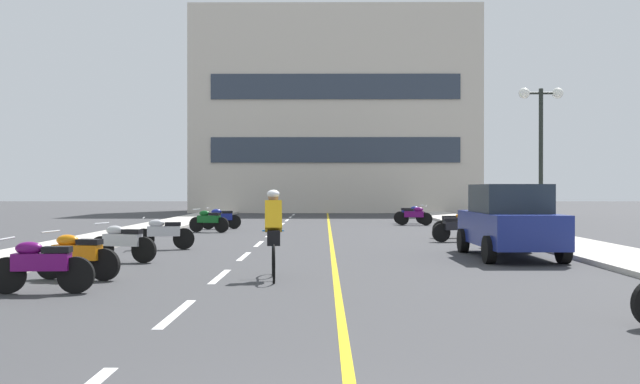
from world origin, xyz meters
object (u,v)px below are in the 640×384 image
at_px(motorcycle_3, 77,255).
at_px(motorcycle_7, 456,224).
at_px(street_lamp_mid, 541,127).
at_px(motorcycle_11, 411,214).
at_px(motorcycle_5, 163,233).
at_px(motorcycle_4, 122,242).
at_px(motorcycle_8, 209,220).
at_px(parked_car_near, 509,221).
at_px(motorcycle_2, 41,265).
at_px(motorcycle_9, 221,218).
at_px(cyclist_rider, 273,232).
at_px(motorcycle_6, 457,227).
at_px(motorcycle_10, 414,215).

xyz_separation_m(motorcycle_3, motorcycle_7, (9.22, 11.22, 0.00)).
bearing_deg(street_lamp_mid, motorcycle_11, 104.55).
xyz_separation_m(street_lamp_mid, motorcycle_3, (-11.76, -9.92, -3.26)).
bearing_deg(motorcycle_5, motorcycle_4, -93.21).
xyz_separation_m(street_lamp_mid, motorcycle_4, (-11.82, -6.77, -3.26)).
relative_size(motorcycle_3, motorcycle_4, 1.01).
bearing_deg(motorcycle_8, motorcycle_11, 37.56).
xyz_separation_m(parked_car_near, motorcycle_2, (-9.21, -6.00, -0.44)).
height_order(motorcycle_5, motorcycle_8, same).
relative_size(motorcycle_2, motorcycle_8, 1.03).
bearing_deg(motorcycle_7, motorcycle_9, 149.95).
bearing_deg(motorcycle_4, motorcycle_9, 88.63).
distance_m(motorcycle_2, cyclist_rider, 4.12).
xyz_separation_m(street_lamp_mid, motorcycle_5, (-11.64, -3.45, -3.26)).
bearing_deg(street_lamp_mid, motorcycle_6, -170.64).
relative_size(motorcycle_3, motorcycle_5, 1.00).
height_order(street_lamp_mid, motorcycle_3, street_lamp_mid).
distance_m(motorcycle_2, motorcycle_5, 8.16).
height_order(motorcycle_2, motorcycle_9, same).
bearing_deg(motorcycle_2, parked_car_near, 33.09).
bearing_deg(motorcycle_11, motorcycle_9, -151.99).
bearing_deg(motorcycle_9, motorcycle_4, -91.37).
bearing_deg(motorcycle_10, motorcycle_2, -112.65).
distance_m(motorcycle_11, cyclist_rider, 21.48).
distance_m(motorcycle_4, motorcycle_10, 18.58).
relative_size(motorcycle_3, motorcycle_8, 1.03).
distance_m(motorcycle_5, motorcycle_11, 16.97).
bearing_deg(motorcycle_8, parked_car_near, -47.38).
bearing_deg(motorcycle_2, street_lamp_mid, 44.67).
bearing_deg(motorcycle_2, motorcycle_7, 54.51).
bearing_deg(motorcycle_6, motorcycle_9, 141.30).
xyz_separation_m(motorcycle_2, motorcycle_3, (-0.02, 1.69, 0.00)).
height_order(motorcycle_3, cyclist_rider, cyclist_rider).
relative_size(street_lamp_mid, motorcycle_7, 2.93).
bearing_deg(street_lamp_mid, motorcycle_7, 152.90).
distance_m(motorcycle_3, motorcycle_10, 21.37).
height_order(motorcycle_3, motorcycle_5, same).
bearing_deg(motorcycle_2, motorcycle_5, 89.29).
relative_size(motorcycle_8, motorcycle_11, 0.97).
bearing_deg(motorcycle_8, cyclist_rider, -75.74).
xyz_separation_m(parked_car_near, motorcycle_5, (-9.11, 2.15, -0.44)).
height_order(motorcycle_2, motorcycle_7, same).
bearing_deg(motorcycle_11, motorcycle_5, -121.09).
distance_m(motorcycle_3, motorcycle_9, 16.41).
bearing_deg(parked_car_near, street_lamp_mid, 65.71).
bearing_deg(parked_car_near, motorcycle_4, -172.85).
bearing_deg(motorcycle_3, street_lamp_mid, 40.15).
bearing_deg(parked_car_near, motorcycle_11, 91.19).
distance_m(motorcycle_7, motorcycle_9, 10.36).
xyz_separation_m(parked_car_near, motorcycle_3, (-9.23, -4.31, -0.44)).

